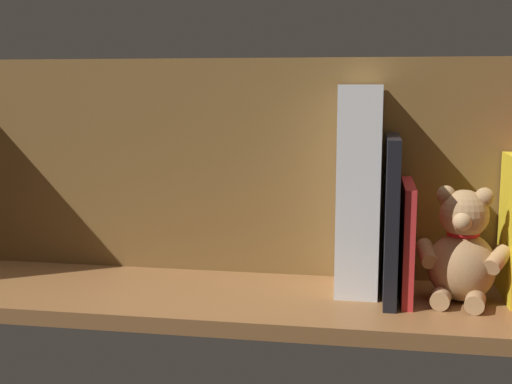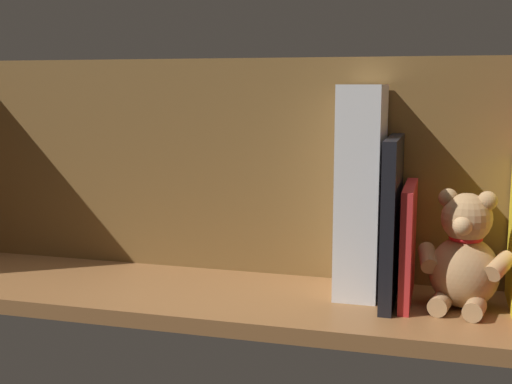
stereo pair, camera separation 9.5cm
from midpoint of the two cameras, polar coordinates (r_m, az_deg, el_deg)
ground_plane at (r=98.89cm, az=2.79°, el=-9.05°), size 115.18×25.93×2.20cm
shelf_back_panel at (r=105.27cm, az=4.17°, el=2.03°), size 115.18×1.50×33.60cm
teddy_bear at (r=95.58cm, az=19.94°, el=-5.17°), size 12.72×11.44×15.98cm
book_6 at (r=96.28cm, az=15.50°, el=-4.21°), size 1.49×14.79×16.15cm
book_7 at (r=95.17cm, az=14.20°, el=-2.31°), size 1.77×15.73×22.63cm
dictionary_thick_white at (r=96.85cm, az=11.63°, el=0.07°), size 5.97×11.31×29.61cm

